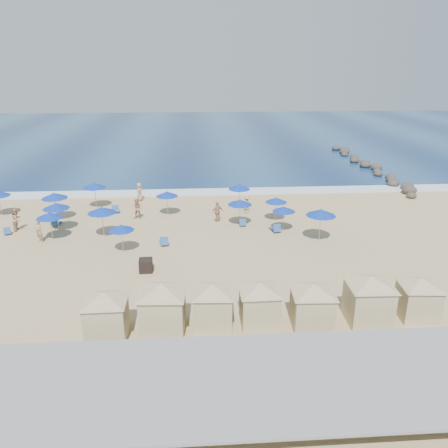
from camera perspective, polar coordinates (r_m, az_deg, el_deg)
The scene contains 37 objects.
ground at distance 31.60m, azimuth -6.60°, elevation -3.78°, with size 160.00×160.00×0.00m, color tan.
ocean at distance 84.82m, azimuth -5.07°, elevation 11.55°, with size 160.00×80.00×0.06m, color navy.
surf_line at distance 46.17m, azimuth -5.82°, elevation 4.12°, with size 160.00×2.50×0.08m, color white.
seawall at distance 19.65m, azimuth -8.35°, elevation -18.23°, with size 160.00×6.10×1.22m.
rock_jetty at distance 59.51m, azimuth 18.41°, elevation 7.18°, with size 2.56×26.66×0.96m.
trash_bin at distance 29.01m, azimuth -10.17°, elevation -5.34°, with size 0.85×0.85×0.85m, color black.
cabana_0 at distance 22.50m, azimuth -15.20°, elevation -10.61°, with size 4.27×4.27×2.68m.
cabana_1 at distance 22.29m, azimuth -8.04°, elevation -9.92°, with size 4.67×4.67×2.93m.
cabana_2 at distance 22.55m, azimuth -1.46°, elevation -9.82°, with size 4.20×4.20×2.64m.
cabana_3 at distance 22.76m, azimuth 4.68°, elevation -9.58°, with size 4.20×4.20×2.63m.
cabana_4 at distance 22.88m, azimuth 11.49°, elevation -9.66°, with size 4.32×4.32×2.71m.
cabana_5 at distance 24.02m, azimuth 18.45°, elevation -8.52°, with size 4.64×4.64×2.91m.
cabana_6 at distance 25.42m, azimuth 24.14°, elevation -8.18°, with size 4.06×4.06×2.56m.
umbrella_1 at distance 35.62m, azimuth -21.86°, elevation 1.07°, with size 2.00×2.00×2.28m.
umbrella_2 at distance 39.95m, azimuth -21.29°, elevation 3.47°, with size 2.23×2.23×2.54m.
umbrella_3 at distance 37.29m, azimuth -21.11°, elevation 2.22°, with size 2.15×2.15×2.44m.
umbrella_4 at distance 42.35m, azimuth -16.60°, elevation 4.85°, with size 2.18×2.18×2.48m.
umbrella_5 at distance 34.85m, azimuth -15.70°, elevation 1.76°, with size 2.22×2.22×2.53m.
umbrella_6 at distance 31.77m, azimuth -13.29°, elevation -0.48°, with size 1.87×1.87×2.13m.
umbrella_7 at distance 38.92m, azimuth -7.46°, elevation 3.92°, with size 1.99×1.99×2.26m.
umbrella_8 at distance 36.07m, azimuth 2.10°, elevation 2.87°, with size 2.05×2.05×2.33m.
umbrella_9 at distance 40.60m, azimuth 2.02°, elevation 4.86°, with size 2.04×2.04×2.33m.
umbrella_10 at distance 35.19m, azimuth 7.82°, elevation 1.95°, with size 1.88×1.88×2.14m.
umbrella_11 at distance 33.58m, azimuth 12.56°, elevation 1.47°, with size 2.29×2.29×2.61m.
umbrella_12 at distance 37.45m, azimuth 6.83°, elevation 3.13°, with size 1.88×1.88×2.14m.
beach_chair_0 at distance 38.83m, azimuth -26.48°, elevation -0.85°, with size 0.96×1.28×0.64m.
beach_chair_1 at distance 39.23m, azimuth -21.10°, elevation 0.18°, with size 0.59×1.28×0.70m.
beach_chair_2 at distance 41.05m, azimuth -14.01°, elevation 1.87°, with size 0.93×1.51×0.77m.
beach_chair_3 at distance 33.03m, azimuth -7.86°, elevation -2.27°, with size 0.81×1.41×0.73m.
beach_chair_4 at distance 36.62m, azimuth 2.41°, elevation 0.17°, with size 0.56×1.21×0.66m.
beach_chair_5 at distance 35.48m, azimuth 6.74°, elevation -0.58°, with size 0.83×1.45×0.75m.
beachgoer_0 at distance 35.83m, azimuth -23.01°, elevation -0.85°, with size 0.65×0.42×1.77m, color tan.
beachgoer_1 at distance 38.59m, azimuth -11.22°, elevation 1.95°, with size 0.90×0.70×1.86m, color tan.
beachgoer_2 at distance 37.23m, azimuth -0.85°, elevation 1.60°, with size 1.04×0.43×1.77m, color tan.
beachgoer_3 at distance 39.51m, azimuth 2.96°, elevation 2.58°, with size 1.05×0.61×1.63m, color tan.
beachgoer_4 at distance 43.84m, azimuth -10.98°, elevation 4.15°, with size 0.88×0.57×1.80m, color tan.
beachgoer_5 at distance 39.05m, azimuth -25.43°, elevation 0.56°, with size 0.91×0.71×1.88m, color tan.
Camera 1 is at (1.68, -28.83, 12.82)m, focal length 35.00 mm.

